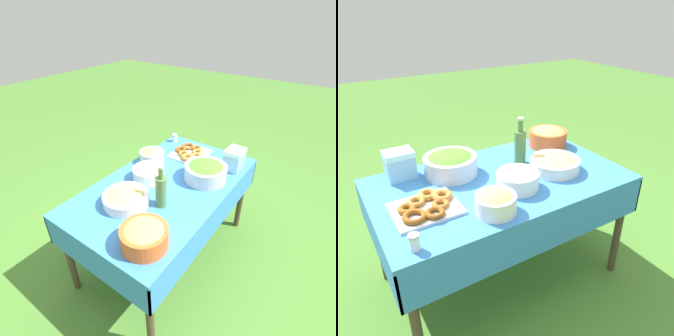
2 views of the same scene
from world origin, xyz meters
TOP-DOWN VIEW (x-y plane):
  - ground_plane at (0.00, 0.00)m, footprint 14.00×14.00m
  - picnic_table at (0.00, 0.00)m, footprint 1.48×0.86m
  - salad_bowl at (0.22, -0.21)m, footprint 0.32×0.32m
  - pasta_bowl at (-0.34, 0.08)m, footprint 0.31×0.31m
  - donut_platter at (0.48, 0.09)m, footprint 0.34×0.30m
  - plate_stack at (-0.03, 0.14)m, footprint 0.24×0.24m
  - olive_oil_bottle at (-0.22, -0.12)m, footprint 0.07×0.07m
  - bread_bowl at (0.19, 0.29)m, footprint 0.21×0.21m
  - fruit_bowl at (-0.54, -0.25)m, footprint 0.27×0.27m
  - cooler_box at (0.49, -0.32)m, footprint 0.16×0.13m
  - salt_shaker at (0.62, 0.35)m, footprint 0.05×0.05m

SIDE VIEW (x-z plane):
  - ground_plane at x=0.00m, z-range 0.00..0.00m
  - picnic_table at x=0.00m, z-range 0.28..1.02m
  - donut_platter at x=0.48m, z-range 0.74..0.79m
  - salt_shaker at x=0.62m, z-range 0.75..0.82m
  - pasta_bowl at x=-0.34m, z-range 0.75..0.84m
  - plate_stack at x=-0.03m, z-range 0.75..0.84m
  - bread_bowl at x=0.19m, z-range 0.75..0.86m
  - fruit_bowl at x=-0.54m, z-range 0.75..0.89m
  - salad_bowl at x=0.22m, z-range 0.75..0.89m
  - cooler_box at x=0.49m, z-range 0.75..0.92m
  - olive_oil_bottle at x=-0.22m, z-range 0.71..1.02m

